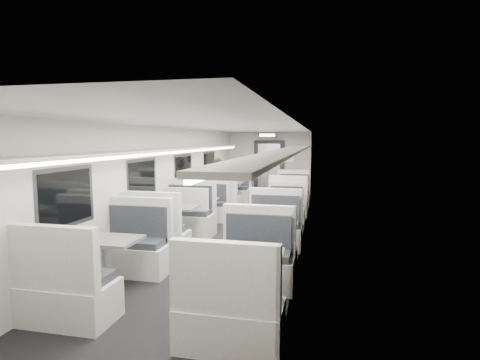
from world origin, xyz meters
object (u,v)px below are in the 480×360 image
at_px(booth_left_b, 200,212).
at_px(passenger, 218,187).
at_px(booth_left_c, 174,225).
at_px(vestibule_door, 269,170).
at_px(booth_right_b, 283,214).
at_px(booth_right_a, 291,198).
at_px(booth_right_c, 269,239).
at_px(exit_sign, 267,135).
at_px(booth_left_a, 227,195).
at_px(booth_right_d, 246,282).
at_px(booth_left_d, 106,265).

xyz_separation_m(booth_left_b, passenger, (0.09, 1.34, 0.46)).
height_order(booth_left_c, vestibule_door, vestibule_door).
relative_size(booth_right_b, vestibule_door, 0.92).
relative_size(booth_left_c, passenger, 1.42).
height_order(booth_left_b, booth_right_a, booth_right_a).
bearing_deg(booth_right_c, exit_sign, 98.53).
xyz_separation_m(booth_left_b, vestibule_door, (1.00, 4.95, 0.68)).
relative_size(passenger, vestibule_door, 0.78).
height_order(booth_left_a, booth_right_b, booth_left_a).
relative_size(booth_left_a, vestibule_door, 1.10).
height_order(booth_left_a, exit_sign, exit_sign).
distance_m(booth_right_d, exit_sign, 8.95).
xyz_separation_m(booth_left_a, booth_left_c, (0.00, -4.33, 0.00)).
distance_m(booth_right_b, vestibule_door, 4.81).
distance_m(booth_right_c, exit_sign, 7.00).
relative_size(booth_left_b, booth_right_a, 0.94).
bearing_deg(passenger, exit_sign, 67.17).
height_order(booth_right_c, vestibule_door, vestibule_door).
bearing_deg(booth_left_c, booth_left_a, 90.00).
bearing_deg(booth_right_d, exit_sign, 96.56).
bearing_deg(booth_right_a, booth_left_a, 179.34).
xyz_separation_m(booth_left_a, booth_right_b, (2.00, -2.36, -0.07)).
height_order(booth_left_d, booth_right_d, booth_left_d).
bearing_deg(booth_left_c, booth_right_c, -14.92).
xyz_separation_m(booth_left_c, vestibule_door, (1.00, 6.62, 0.62)).
distance_m(booth_left_d, vestibule_door, 9.11).
bearing_deg(booth_right_d, passenger, 108.95).
height_order(booth_left_d, vestibule_door, vestibule_door).
bearing_deg(booth_left_d, booth_right_a, 73.40).
distance_m(booth_left_b, booth_right_a, 3.30).
xyz_separation_m(booth_left_a, passenger, (0.09, -1.32, 0.41)).
xyz_separation_m(booth_left_d, booth_right_a, (2.00, 6.71, -0.02)).
bearing_deg(booth_right_d, booth_right_b, 90.00).
relative_size(booth_left_b, exit_sign, 3.26).
relative_size(booth_right_c, vestibule_door, 1.03).
bearing_deg(booth_right_b, exit_sign, 103.49).
height_order(booth_right_a, booth_right_b, booth_right_a).
distance_m(booth_left_b, booth_right_c, 2.98).
xyz_separation_m(vestibule_door, exit_sign, (0.00, -0.49, 1.24)).
relative_size(booth_right_c, passenger, 1.32).
bearing_deg(passenger, booth_left_a, 87.32).
xyz_separation_m(booth_left_c, booth_right_b, (2.00, 1.97, -0.07)).
xyz_separation_m(booth_left_a, booth_left_d, (0.00, -6.73, -0.01)).
xyz_separation_m(booth_left_b, booth_right_b, (2.00, 0.29, -0.01)).
bearing_deg(booth_left_a, booth_left_b, -90.00).
relative_size(passenger, exit_sign, 2.65).
bearing_deg(booth_right_c, booth_right_a, 90.00).
relative_size(booth_left_a, booth_left_d, 1.03).
height_order(vestibule_door, exit_sign, exit_sign).
distance_m(booth_left_b, passenger, 1.42).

